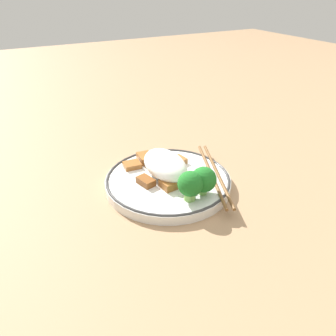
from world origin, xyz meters
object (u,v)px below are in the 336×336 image
(plate, at_px, (168,181))
(chopsticks, at_px, (214,173))
(broccoli_back_left, at_px, (188,185))
(broccoli_back_center, at_px, (204,180))

(plate, distance_m, chopsticks, 0.08)
(broccoli_back_left, distance_m, broccoli_back_center, 0.03)
(broccoli_back_center, height_order, chopsticks, broccoli_back_center)
(broccoli_back_center, bearing_deg, broccoli_back_left, 95.67)
(plate, height_order, broccoli_back_left, broccoli_back_left)
(plate, distance_m, broccoli_back_center, 0.08)
(broccoli_back_left, bearing_deg, chopsticks, -62.59)
(broccoli_back_left, relative_size, broccoli_back_center, 1.03)
(plate, bearing_deg, chopsticks, -111.04)
(broccoli_back_center, bearing_deg, chopsticks, -52.02)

